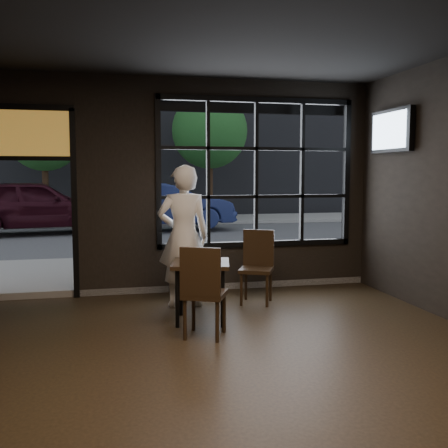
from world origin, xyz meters
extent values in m
cube|color=black|center=(0.00, 0.00, -0.01)|extent=(6.00, 7.00, 0.02)
cube|color=black|center=(1.20, 3.50, 1.80)|extent=(3.06, 0.12, 2.28)
cube|color=orange|center=(-2.10, 3.50, 2.35)|extent=(1.20, 0.06, 0.70)
cube|color=#545456|center=(0.00, 24.00, -0.02)|extent=(60.00, 41.00, 0.04)
cube|color=#5B5956|center=(0.00, 23.00, 7.50)|extent=(28.00, 12.00, 15.00)
cube|color=black|center=(0.04, 1.87, 0.37)|extent=(0.81, 0.81, 0.74)
cube|color=black|center=(-0.02, 1.28, 0.51)|extent=(0.58, 0.58, 1.02)
cube|color=black|center=(0.94, 2.57, 0.50)|extent=(0.58, 0.58, 1.00)
imported|color=white|center=(-0.06, 2.65, 0.95)|extent=(0.71, 0.49, 1.90)
imported|color=silver|center=(-0.11, 1.70, 0.78)|extent=(0.13, 0.13, 0.10)
cube|color=black|center=(2.93, 2.56, 2.39)|extent=(0.12, 1.04, 0.61)
imported|color=navy|center=(0.74, 11.86, 0.79)|extent=(4.30, 1.81, 1.38)
imported|color=black|center=(-3.09, 11.90, 0.86)|extent=(4.68, 2.45, 1.52)
cylinder|color=#332114|center=(-3.10, 15.03, 1.20)|extent=(0.22, 0.22, 2.40)
sphere|color=#255F25|center=(-3.10, 15.03, 3.16)|extent=(2.62, 2.62, 2.62)
cylinder|color=#332114|center=(2.68, 14.64, 1.26)|extent=(0.23, 0.23, 2.52)
sphere|color=#31721F|center=(2.68, 14.64, 3.32)|extent=(2.75, 2.75, 2.75)
camera|label=1|loc=(-1.06, -4.26, 1.80)|focal=42.00mm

